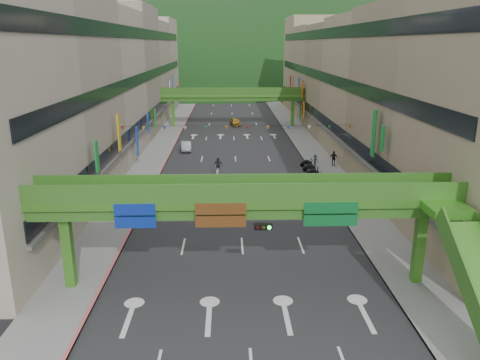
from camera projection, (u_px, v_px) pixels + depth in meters
The scene contains 23 objects.
ground at pixel (250, 342), 24.20m from camera, with size 320.00×320.00×0.00m, color black.
road_slab at pixel (234, 143), 72.16m from camera, with size 18.00×140.00×0.02m, color #28282B.
sidewalk_left at pixel (163, 143), 71.85m from camera, with size 4.00×140.00×0.15m, color gray.
sidewalk_right at pixel (305, 143), 72.43m from camera, with size 4.00×140.00×0.15m, color gray.
curb_left at pixel (175, 143), 71.90m from camera, with size 0.20×140.00×0.18m, color #CC5959.
curb_right at pixel (293, 143), 72.38m from camera, with size 0.20×140.00×0.18m, color gray.
building_row_left at pixel (106, 81), 69.00m from camera, with size 12.80×95.00×19.00m.
building_row_right at pixel (360, 81), 70.00m from camera, with size 12.80×95.00×19.00m.
overpass_near at pixel (261, 212), 27.92m from camera, with size 28.00×12.27×7.10m.
overpass_far at pixel (233, 97), 85.03m from camera, with size 28.00×2.20×7.10m.
hill_left at pixel (190, 84), 177.28m from camera, with size 168.00×140.00×112.00m, color #1C4419.
hill_right at pixel (288, 80), 197.52m from camera, with size 208.00×176.00×128.00m, color #1C4419.
bunting_string at pixel (237, 128), 51.30m from camera, with size 26.00×0.36×0.47m.
scooter_rider_near at pixel (225, 204), 42.04m from camera, with size 0.65×1.60×2.12m.
scooter_rider_mid at pixel (235, 186), 47.00m from camera, with size 1.02×1.58×2.18m.
scooter_rider_left at pixel (218, 167), 54.18m from camera, with size 1.13×1.60×2.22m.
scooter_rider_far at pixel (216, 191), 45.72m from camera, with size 0.81×1.60×2.00m.
parked_scooter_row at pixel (314, 175), 53.06m from camera, with size 1.60×11.55×1.08m.
car_silver at pixel (186, 146), 67.11m from camera, with size 1.40×4.02×1.33m, color #ACADB4.
car_yellow at pixel (235, 122), 87.61m from camera, with size 1.68×4.17×1.42m, color gold.
pedestrian_red at pixel (339, 193), 45.70m from camera, with size 0.83×0.65×1.71m, color #C9492D.
pedestrian_dark at pixel (333, 159), 58.48m from camera, with size 1.08×0.45×1.83m, color black.
pedestrian_blue at pixel (315, 162), 58.04m from camera, with size 0.70×0.45×1.50m, color #324A5C.
Camera 1 is at (-1.07, -20.83, 14.89)m, focal length 35.00 mm.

